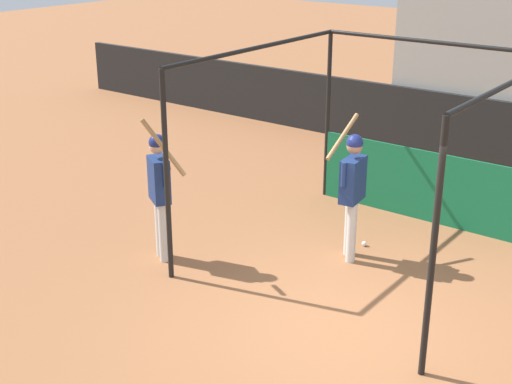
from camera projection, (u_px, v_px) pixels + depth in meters
name	position (u px, v px, depth m)	size (l,w,h in m)	color
ground_plane	(341.00, 328.00, 8.30)	(60.00, 60.00, 0.00)	#935B38
batting_cage	(405.00, 157.00, 10.35)	(3.67, 3.91, 2.82)	black
player_batter	(352.00, 184.00, 9.66)	(0.51, 0.86, 1.93)	silver
player_waiting	(160.00, 185.00, 9.63)	(0.78, 0.57, 2.11)	silver
baseball	(364.00, 244.00, 10.39)	(0.07, 0.07, 0.07)	white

